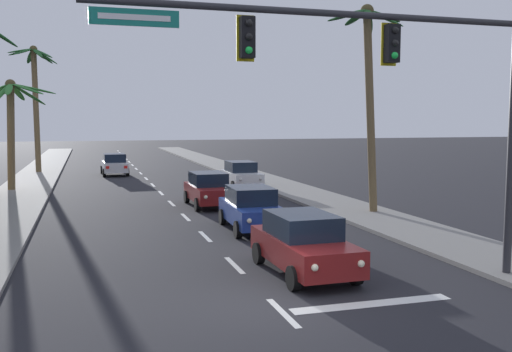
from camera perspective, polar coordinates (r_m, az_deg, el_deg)
ground_plane at (r=13.57m, az=1.87°, el=-12.75°), size 220.00×220.00×0.00m
sidewalk_right at (r=34.59m, az=3.68°, el=-1.37°), size 3.20×110.00×0.14m
sidewalk_left at (r=32.70m, az=-22.94°, el=-2.21°), size 3.20×110.00×0.14m
lane_markings at (r=32.91m, az=-8.48°, el=-1.90°), size 4.28×89.05×0.01m
traffic_signal_mast at (r=14.67m, az=14.11°, el=9.72°), size 11.12×0.41×7.40m
sedan_lead_at_stop_bar at (r=16.04m, az=4.76°, el=-6.72°), size 2.02×4.48×1.68m
sedan_third_in_queue at (r=22.23m, az=-0.49°, el=-3.23°), size 2.06×4.49×1.68m
sedan_fifth_in_queue at (r=28.42m, az=-4.77°, el=-1.31°), size 1.98×4.47×1.68m
sedan_oncoming_far at (r=45.67m, az=-14.00°, el=1.16°), size 2.05×4.49×1.68m
sedan_parked_nearest_kerb at (r=35.87m, az=-1.50°, el=0.15°), size 1.96×4.45×1.68m
palm_left_third at (r=36.80m, az=-23.31°, el=5.94°), size 4.82×4.98×6.68m
palm_left_farthest at (r=48.78m, az=-21.24°, el=8.19°), size 3.79×3.85×10.12m
palm_right_second at (r=26.12m, az=11.21°, el=10.30°), size 3.50×3.40×9.33m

